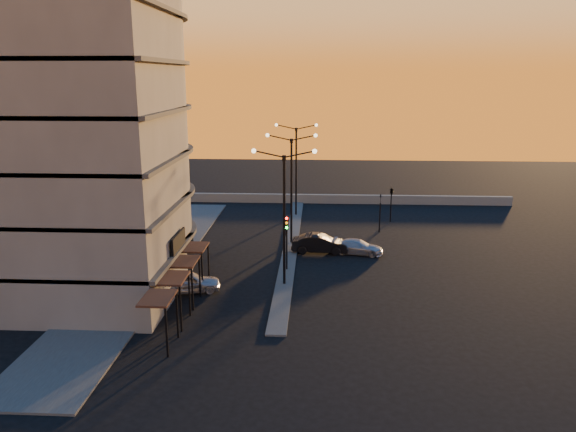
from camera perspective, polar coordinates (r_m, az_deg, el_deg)
The scene contains 14 objects.
ground at distance 39.33m, azimuth -0.38°, elevation -7.02°, with size 120.00×120.00×0.00m, color black.
sidewalk_west at distance 44.85m, azimuth -13.62°, elevation -4.65°, with size 5.00×40.00×0.12m, color #464644.
median at distance 48.76m, azimuth 0.34°, elevation -2.72°, with size 1.20×36.00×0.12m, color #464644.
parapet at distance 64.10m, azimuth 2.82°, elevation 1.76°, with size 44.00×0.50×1.00m, color slate.
building at distance 40.16m, azimuth -21.09°, elevation 9.95°, with size 14.35×17.08×25.00m.
streetlamp_near at distance 37.68m, azimuth -0.39°, elevation 0.94°, with size 4.32×0.32×9.51m.
streetlamp_mid at distance 47.46m, azimuth 0.35°, elevation 3.68°, with size 4.32×0.32×9.51m.
streetlamp_far at distance 57.31m, azimuth 0.83°, elevation 5.49°, with size 4.32×0.32×9.51m.
traffic_light_main at distance 41.13m, azimuth -0.14°, elevation -1.82°, with size 0.28×0.44×4.25m.
signal_east_a at distance 52.40m, azimuth 9.33°, elevation 0.40°, with size 0.13×0.16×3.60m.
signal_east_b at distance 56.20m, azimuth 10.48°, elevation 2.50°, with size 0.42×1.99×3.60m.
car_hatchback at distance 38.45m, azimuth -10.05°, elevation -6.62°, with size 1.68×4.17×1.42m, color #B8B9C1.
car_sedan at distance 46.16m, azimuth 3.27°, elevation -2.81°, with size 1.62×4.63×1.53m, color black.
car_wagon at distance 46.13m, azimuth 7.09°, elevation -3.13°, with size 1.66×4.09×1.19m, color #B8BAC1.
Camera 1 is at (2.25, -36.62, 14.16)m, focal length 35.00 mm.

